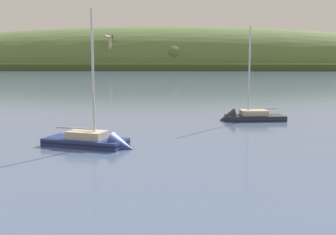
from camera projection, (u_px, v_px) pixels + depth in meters
far_shoreline_hill at (160, 68)px, 270.42m from camera, size 526.91×106.59×54.31m
dockside_crane at (110, 53)px, 234.78m from camera, size 4.29×14.15×20.29m
sailboat_near_mooring at (246, 118)px, 42.78m from camera, size 6.96×3.25×10.76m
sailboat_far_left at (96, 145)px, 29.96m from camera, size 7.23×4.22×11.01m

